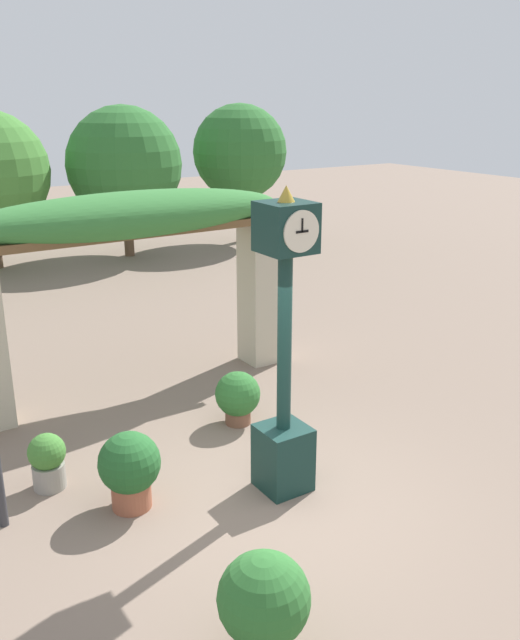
% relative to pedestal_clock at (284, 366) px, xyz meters
% --- Properties ---
extents(ground_plane, '(60.00, 60.00, 0.00)m').
position_rel_pedestal_clock_xyz_m(ground_plane, '(-0.27, -0.27, -1.55)').
color(ground_plane, '#7F6B5B').
extents(pedestal_clock, '(0.56, 0.58, 3.57)m').
position_rel_pedestal_clock_xyz_m(pedestal_clock, '(0.00, 0.00, 0.00)').
color(pedestal_clock, '#14332D').
rests_on(pedestal_clock, ground).
extents(pergola, '(5.79, 1.20, 3.13)m').
position_rel_pedestal_clock_xyz_m(pergola, '(-0.27, 3.59, 0.78)').
color(pergola, '#BCB299').
rests_on(pergola, ground).
extents(potted_plant_near_left, '(0.44, 0.44, 0.69)m').
position_rel_pedestal_clock_xyz_m(potted_plant_near_left, '(-2.34, 1.51, -1.19)').
color(potted_plant_near_left, gray).
rests_on(potted_plant_near_left, ground).
extents(potted_plant_near_right, '(0.64, 0.64, 0.77)m').
position_rel_pedestal_clock_xyz_m(potted_plant_near_right, '(0.42, 1.72, -1.13)').
color(potted_plant_near_right, brown).
rests_on(potted_plant_near_right, ground).
extents(potted_plant_far_left, '(0.70, 0.70, 0.92)m').
position_rel_pedestal_clock_xyz_m(potted_plant_far_left, '(-1.67, 0.60, -1.05)').
color(potted_plant_far_left, '#9E563D').
rests_on(potted_plant_far_left, ground).
extents(potted_plant_far_right, '(0.79, 0.79, 0.91)m').
position_rel_pedestal_clock_xyz_m(potted_plant_far_right, '(-1.56, -1.97, -1.07)').
color(potted_plant_far_right, gray).
rests_on(potted_plant_far_right, ground).
extents(tree_line, '(17.69, 4.14, 4.26)m').
position_rel_pedestal_clock_xyz_m(tree_line, '(0.02, 12.66, 1.06)').
color(tree_line, brown).
rests_on(tree_line, ground).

